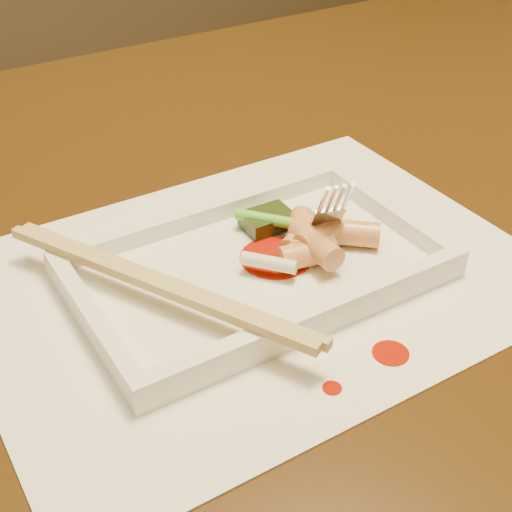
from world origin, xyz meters
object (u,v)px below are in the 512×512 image
chopstick_a (151,284)px  fork (325,143)px  table (306,297)px  plate_base (256,272)px  placemat (256,277)px

chopstick_a → fork: (0.15, 0.02, 0.06)m
table → chopstick_a: (-0.18, -0.06, 0.13)m
plate_base → chopstick_a: bearing=-180.0°
placemat → plate_base: (0.00, -0.00, 0.00)m
placemat → chopstick_a: size_ratio=1.60×
table → placemat: size_ratio=3.50×
table → plate_base: size_ratio=5.38×
placemat → fork: size_ratio=2.86×
placemat → chopstick_a: (-0.08, -0.00, 0.03)m
plate_base → fork: fork is taller
plate_base → chopstick_a: chopstick_a is taller
table → fork: (-0.02, -0.05, 0.18)m
plate_base → table: bearing=34.1°
placemat → table: bearing=34.1°
placemat → chopstick_a: chopstick_a is taller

